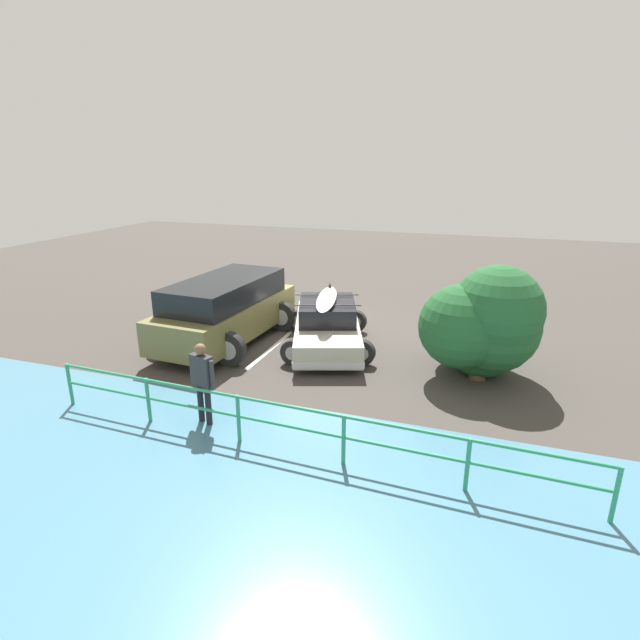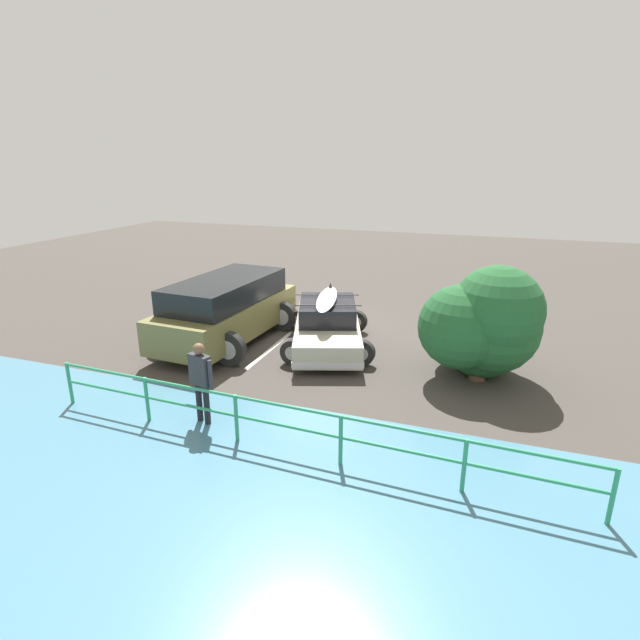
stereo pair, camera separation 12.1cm
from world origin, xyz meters
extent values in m
cube|color=#423D38|center=(0.00, 0.00, -0.01)|extent=(44.00, 44.00, 0.02)
cube|color=silver|center=(0.89, 0.66, 0.00)|extent=(0.12, 4.24, 0.00)
cube|color=#B7B29E|center=(-0.50, 0.66, 0.46)|extent=(2.87, 4.33, 0.56)
cube|color=black|center=(-0.44, 0.51, 0.99)|extent=(2.01, 2.29, 0.50)
cube|color=silver|center=(-1.13, 2.52, 0.30)|extent=(1.64, 0.64, 0.14)
cube|color=silver|center=(0.14, -1.20, 0.30)|extent=(1.64, 0.64, 0.14)
cylinder|color=black|center=(-1.70, 1.57, 0.32)|extent=(0.65, 0.18, 0.65)
cylinder|color=#B7B7BC|center=(-1.70, 1.57, 0.32)|extent=(0.36, 0.19, 0.36)
cylinder|color=black|center=(-0.09, 2.12, 0.32)|extent=(0.65, 0.18, 0.65)
cylinder|color=#B7B7BC|center=(-0.09, 2.12, 0.32)|extent=(0.36, 0.19, 0.36)
cylinder|color=black|center=(-0.90, -0.79, 0.32)|extent=(0.65, 0.18, 0.65)
cylinder|color=#B7B7BC|center=(-0.90, -0.79, 0.32)|extent=(0.36, 0.19, 0.36)
cylinder|color=black|center=(0.71, -0.24, 0.32)|extent=(0.65, 0.18, 0.65)
cylinder|color=#B7B7BC|center=(0.71, -0.24, 0.32)|extent=(0.36, 0.19, 0.36)
cylinder|color=black|center=(-0.61, 1.01, 1.28)|extent=(1.67, 0.59, 0.03)
cylinder|color=black|center=(-0.27, 0.01, 1.28)|extent=(1.67, 0.59, 0.03)
ellipsoid|color=white|center=(-0.45, 0.59, 1.34)|extent=(1.06, 2.62, 0.09)
cone|color=black|center=(-0.22, -0.41, 1.45)|extent=(0.10, 0.10, 0.14)
cube|color=brown|center=(2.27, 1.18, 0.72)|extent=(2.22, 4.90, 0.88)
cube|color=black|center=(2.27, 1.18, 1.48)|extent=(2.00, 3.84, 0.64)
cylinder|color=black|center=(2.11, -1.31, 0.82)|extent=(0.79, 0.23, 0.78)
cylinder|color=black|center=(1.38, 2.67, 0.44)|extent=(0.87, 0.22, 0.87)
cylinder|color=#B7B7BC|center=(1.38, 2.67, 0.44)|extent=(0.48, 0.23, 0.48)
cylinder|color=black|center=(3.34, 2.55, 0.44)|extent=(0.87, 0.22, 0.87)
cylinder|color=#B7B7BC|center=(3.34, 2.55, 0.44)|extent=(0.48, 0.23, 0.48)
cylinder|color=black|center=(1.20, -0.20, 0.44)|extent=(0.87, 0.22, 0.87)
cylinder|color=#B7B7BC|center=(1.20, -0.20, 0.44)|extent=(0.48, 0.23, 0.48)
cylinder|color=black|center=(3.16, -0.32, 0.44)|extent=(0.87, 0.22, 0.87)
cylinder|color=#B7B7BC|center=(3.16, -0.32, 0.44)|extent=(0.48, 0.23, 0.48)
cylinder|color=black|center=(0.37, 5.35, 0.40)|extent=(0.12, 0.12, 0.80)
cylinder|color=black|center=(0.57, 5.29, 0.40)|extent=(0.12, 0.12, 0.80)
cube|color=#333338|center=(0.47, 5.32, 1.10)|extent=(0.50, 0.32, 0.60)
sphere|color=brown|center=(0.47, 5.32, 1.52)|extent=(0.22, 0.22, 0.22)
cylinder|color=#333338|center=(0.21, 5.40, 1.08)|extent=(0.08, 0.08, 0.57)
cylinder|color=#333338|center=(0.73, 5.24, 1.08)|extent=(0.08, 0.08, 0.57)
cylinder|color=#2D9366|center=(-6.41, 5.93, 0.46)|extent=(0.07, 0.07, 0.91)
cylinder|color=#2D9366|center=(-4.43, 5.86, 0.46)|extent=(0.07, 0.07, 0.91)
cylinder|color=#2D9366|center=(-2.45, 5.78, 0.46)|extent=(0.07, 0.07, 0.91)
cylinder|color=#2D9366|center=(-0.47, 5.70, 0.46)|extent=(0.07, 0.07, 0.91)
cylinder|color=#2D9366|center=(1.52, 5.63, 0.46)|extent=(0.07, 0.07, 0.91)
cylinder|color=#2D9366|center=(3.50, 5.55, 0.46)|extent=(0.07, 0.07, 0.91)
cylinder|color=#2D9366|center=(-1.46, 5.74, 0.88)|extent=(9.91, 0.44, 0.06)
cylinder|color=#2D9366|center=(-1.46, 5.74, 0.50)|extent=(9.91, 0.44, 0.06)
cylinder|color=brown|center=(-4.45, 1.49, 0.26)|extent=(0.38, 0.38, 0.53)
sphere|color=#235B2D|center=(-4.64, 1.30, 1.26)|extent=(2.19, 2.19, 2.19)
sphere|color=#235B2D|center=(-3.99, 1.69, 1.29)|extent=(1.92, 1.92, 1.92)
sphere|color=#235B2D|center=(-4.72, 1.50, 1.69)|extent=(2.03, 2.03, 2.03)
sphere|color=#235B2D|center=(-4.21, 0.88, 0.98)|extent=(1.92, 1.92, 1.92)
sphere|color=#235B2D|center=(-4.48, 1.13, 0.93)|extent=(1.96, 1.96, 1.96)
camera|label=1|loc=(-4.41, 12.75, 4.89)|focal=28.00mm
camera|label=2|loc=(-4.52, 12.71, 4.89)|focal=28.00mm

